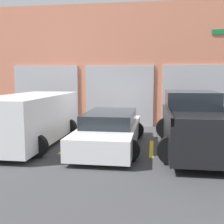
% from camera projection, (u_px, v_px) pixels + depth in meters
% --- Properties ---
extents(ground_plane, '(28.00, 28.00, 0.00)m').
position_uv_depth(ground_plane, '(115.00, 139.00, 10.44)').
color(ground_plane, '#3D3D3F').
extents(shophouse_building, '(15.76, 0.68, 5.67)m').
position_uv_depth(shophouse_building, '(124.00, 67.00, 13.32)').
color(shophouse_building, '#D17A5B').
rests_on(shophouse_building, ground).
extents(pickup_truck, '(2.43, 5.27, 1.78)m').
position_uv_depth(pickup_truck, '(195.00, 122.00, 9.02)').
color(pickup_truck, black).
rests_on(pickup_truck, ground).
extents(sedan_white, '(2.13, 4.78, 1.16)m').
position_uv_depth(sedan_white, '(110.00, 130.00, 9.22)').
color(sedan_white, white).
rests_on(sedan_white, ground).
extents(sedan_side, '(2.34, 4.90, 1.69)m').
position_uv_depth(sedan_side, '(31.00, 118.00, 9.54)').
color(sedan_side, white).
rests_on(sedan_side, ground).
extents(parking_stripe_left, '(0.12, 2.20, 0.01)m').
position_uv_depth(parking_stripe_left, '(70.00, 145.00, 9.45)').
color(parking_stripe_left, gold).
rests_on(parking_stripe_left, ground).
extents(parking_stripe_centre, '(0.12, 2.20, 0.01)m').
position_uv_depth(parking_stripe_centre, '(151.00, 148.00, 9.06)').
color(parking_stripe_centre, gold).
rests_on(parking_stripe_centre, ground).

